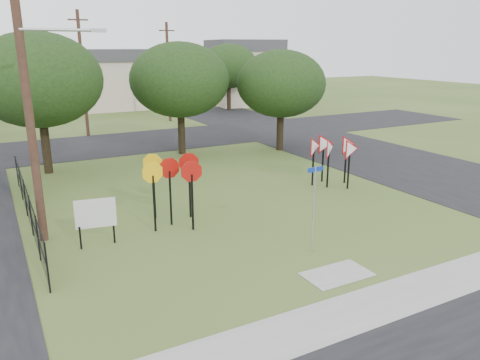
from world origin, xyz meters
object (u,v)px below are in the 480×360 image
(street_name_sign, at_px, (314,204))
(yield_sign_cluster, at_px, (332,149))
(stop_sign_cluster, at_px, (171,175))
(info_board, at_px, (96,215))

(street_name_sign, distance_m, yield_sign_cluster, 7.93)
(yield_sign_cluster, bearing_deg, stop_sign_cluster, -171.75)
(stop_sign_cluster, bearing_deg, info_board, -166.57)
(street_name_sign, bearing_deg, yield_sign_cluster, 46.63)
(stop_sign_cluster, relative_size, info_board, 1.57)
(street_name_sign, height_order, yield_sign_cluster, street_name_sign)
(stop_sign_cluster, xyz_separation_m, info_board, (-2.95, -0.71, -0.83))
(yield_sign_cluster, bearing_deg, info_board, -170.41)
(stop_sign_cluster, bearing_deg, yield_sign_cluster, 8.25)
(street_name_sign, xyz_separation_m, stop_sign_cluster, (-3.11, 4.53, 0.27))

